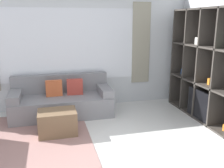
% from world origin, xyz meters
% --- Properties ---
extents(wall_back, '(6.82, 0.11, 2.70)m').
position_xyz_m(wall_back, '(0.00, 3.11, 1.36)').
color(wall_back, silver).
rests_on(wall_back, ground_plane).
extents(wall_right, '(0.07, 4.28, 2.70)m').
position_xyz_m(wall_right, '(2.85, 1.54, 1.35)').
color(wall_right, silver).
rests_on(wall_right, ground_plane).
extents(area_rug, '(2.47, 2.34, 0.01)m').
position_xyz_m(area_rug, '(-1.06, 1.55, 0.01)').
color(area_rug, gray).
rests_on(area_rug, ground_plane).
extents(shelving_unit, '(0.43, 2.08, 2.22)m').
position_xyz_m(shelving_unit, '(2.63, 1.73, 1.08)').
color(shelving_unit, '#232328').
rests_on(shelving_unit, ground_plane).
extents(couch_main, '(2.09, 0.91, 0.82)m').
position_xyz_m(couch_main, '(-0.23, 2.62, 0.30)').
color(couch_main, gray).
rests_on(couch_main, ground_plane).
extents(ottoman, '(0.67, 0.49, 0.44)m').
position_xyz_m(ottoman, '(-0.37, 1.64, 0.22)').
color(ottoman, brown).
rests_on(ottoman, ground_plane).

